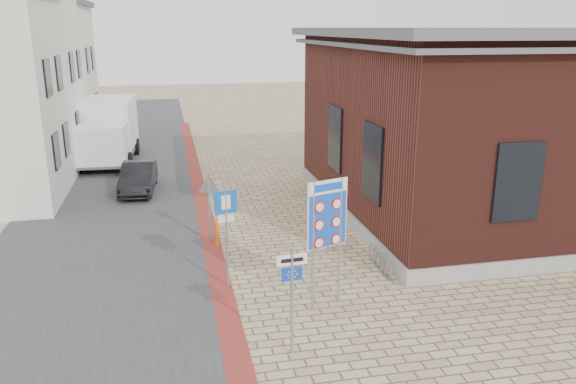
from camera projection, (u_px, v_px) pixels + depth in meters
name	position (u px, v px, depth m)	size (l,w,h in m)	color
ground	(310.00, 315.00, 13.79)	(120.00, 120.00, 0.00)	tan
road_strip	(121.00, 176.00, 26.75)	(7.00, 60.00, 0.02)	#38383A
curb_strip	(202.00, 202.00, 22.77)	(0.60, 40.00, 0.02)	maroon
brick_building	(496.00, 119.00, 21.18)	(13.00, 13.00, 6.80)	gray
townhouse_mid	(0.00, 76.00, 27.18)	(7.40, 6.40, 9.10)	silver
townhouse_far	(29.00, 74.00, 32.92)	(7.40, 6.40, 8.30)	silver
bike_rack	(380.00, 262.00, 16.31)	(0.08, 1.80, 0.60)	slate
sedan	(138.00, 177.00, 24.05)	(1.32, 3.79, 1.25)	black
box_truck	(108.00, 131.00, 29.11)	(2.89, 6.28, 3.22)	slate
border_sign	(327.00, 216.00, 13.60)	(1.09, 0.41, 3.32)	gray
essen_sign	(292.00, 284.00, 11.76)	(0.66, 0.09, 2.45)	gray
parking_sign	(226.00, 219.00, 14.75)	(0.61, 0.19, 2.82)	gray
yield_sign	(209.00, 192.00, 18.08)	(0.75, 0.38, 2.24)	gray
bollard	(218.00, 230.00, 17.96)	(0.10, 0.10, 1.12)	orange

